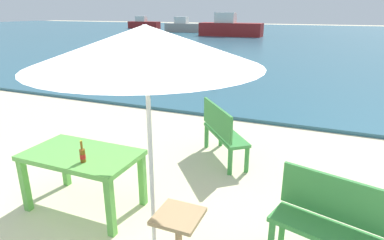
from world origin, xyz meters
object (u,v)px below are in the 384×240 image
(bench_green_left, at_px, (222,129))
(boat_tanker, at_px, (230,28))
(patio_umbrella, at_px, (146,46))
(swimmer_person, at_px, (214,77))
(bench_green_right, at_px, (338,223))
(boat_ferry, at_px, (184,27))
(beer_bottle_amber, at_px, (83,154))
(side_table_wood, at_px, (179,230))
(picnic_table_green, at_px, (82,161))
(boat_sailboat, at_px, (144,24))

(bench_green_left, bearing_deg, boat_tanker, 106.12)
(patio_umbrella, height_order, bench_green_left, patio_umbrella)
(bench_green_left, xyz_separation_m, swimmer_person, (-2.07, 5.65, -0.30))
(bench_green_right, distance_m, boat_ferry, 34.68)
(beer_bottle_amber, height_order, bench_green_right, beer_bottle_amber)
(beer_bottle_amber, bearing_deg, patio_umbrella, -6.66)
(side_table_wood, height_order, bench_green_right, bench_green_right)
(picnic_table_green, distance_m, boat_ferry, 33.54)
(beer_bottle_amber, distance_m, bench_green_right, 2.76)
(bench_green_right, relative_size, boat_ferry, 0.28)
(picnic_table_green, xyz_separation_m, beer_bottle_amber, (0.19, -0.19, 0.20))
(bench_green_left, bearing_deg, side_table_wood, -82.19)
(boat_ferry, bearing_deg, bench_green_right, -63.63)
(patio_umbrella, bearing_deg, boat_sailboat, 120.85)
(bench_green_right, bearing_deg, patio_umbrella, -168.54)
(picnic_table_green, relative_size, bench_green_right, 1.12)
(patio_umbrella, bearing_deg, picnic_table_green, 165.51)
(bench_green_right, bearing_deg, swimmer_person, 116.72)
(boat_tanker, bearing_deg, boat_sailboat, 149.71)
(side_table_wood, height_order, boat_ferry, boat_ferry)
(boat_sailboat, bearing_deg, boat_tanker, -30.29)
(picnic_table_green, height_order, bench_green_right, bench_green_right)
(bench_green_left, height_order, boat_tanker, boat_tanker)
(boat_ferry, bearing_deg, picnic_table_green, -68.16)
(patio_umbrella, xyz_separation_m, bench_green_right, (1.77, 0.36, -1.58))
(patio_umbrella, distance_m, side_table_wood, 1.80)
(side_table_wood, height_order, bench_green_left, bench_green_left)
(beer_bottle_amber, relative_size, boat_ferry, 0.06)
(beer_bottle_amber, bearing_deg, boat_sailboat, 119.78)
(bench_green_left, bearing_deg, picnic_table_green, -119.96)
(bench_green_right, xyz_separation_m, boat_tanker, (-9.06, 27.22, 0.29))
(patio_umbrella, xyz_separation_m, boat_ferry, (-13.63, 31.43, -1.46))
(patio_umbrella, relative_size, boat_sailboat, 0.54)
(side_table_wood, xyz_separation_m, boat_sailboat, (-21.73, 35.91, 0.28))
(patio_umbrella, distance_m, bench_green_left, 2.80)
(patio_umbrella, xyz_separation_m, side_table_wood, (0.34, -0.10, -1.76))
(side_table_wood, distance_m, bench_green_left, 2.44)
(picnic_table_green, xyz_separation_m, side_table_wood, (1.49, -0.40, -0.30))
(boat_ferry, distance_m, boat_sailboat, 8.92)
(boat_ferry, height_order, boat_tanker, boat_tanker)
(patio_umbrella, distance_m, boat_ferry, 34.29)
(side_table_wood, distance_m, boat_ferry, 34.49)
(picnic_table_green, relative_size, patio_umbrella, 0.61)
(beer_bottle_amber, relative_size, side_table_wood, 0.49)
(beer_bottle_amber, height_order, boat_sailboat, boat_sailboat)
(patio_umbrella, xyz_separation_m, bench_green_left, (0.01, 2.32, -1.58))
(bench_green_right, height_order, swimmer_person, bench_green_right)
(swimmer_person, bearing_deg, boat_ferry, 116.25)
(beer_bottle_amber, height_order, bench_green_left, beer_bottle_amber)
(picnic_table_green, height_order, bench_green_left, bench_green_left)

